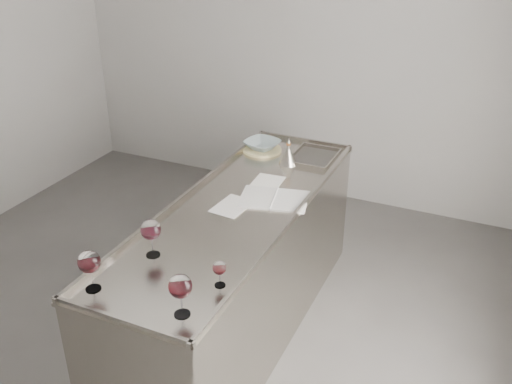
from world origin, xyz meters
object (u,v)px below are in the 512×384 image
at_px(wine_glass_right, 180,287).
at_px(notebook, 274,199).
at_px(counter, 239,270).
at_px(wine_funnel, 288,156).
at_px(wine_glass_middle, 151,231).
at_px(ceramic_bowl, 262,145).
at_px(wine_glass_left, 89,263).
at_px(wine_glass_small, 219,269).

relative_size(wine_glass_right, notebook, 0.45).
relative_size(counter, wine_funnel, 12.04).
distance_m(wine_glass_right, notebook, 1.22).
relative_size(wine_glass_middle, ceramic_bowl, 0.84).
distance_m(wine_glass_left, ceramic_bowl, 1.93).
bearing_deg(counter, wine_glass_small, -70.00).
distance_m(ceramic_bowl, wine_funnel, 0.30).
bearing_deg(wine_glass_right, notebook, 92.72).
height_order(wine_glass_right, notebook, wine_glass_right).
bearing_deg(wine_glass_right, wine_glass_small, 78.72).
xyz_separation_m(wine_glass_middle, wine_glass_right, (0.40, -0.36, 0.00)).
xyz_separation_m(wine_glass_middle, wine_glass_small, (0.45, -0.09, -0.05)).
bearing_deg(notebook, wine_glass_middle, -124.43).
bearing_deg(wine_glass_small, wine_funnel, 98.93).
height_order(wine_glass_left, wine_funnel, wine_glass_left).
relative_size(ceramic_bowl, wine_funnel, 1.26).
height_order(counter, wine_glass_middle, wine_glass_middle).
distance_m(wine_glass_right, wine_glass_small, 0.28).
height_order(wine_glass_middle, wine_glass_small, wine_glass_middle).
bearing_deg(wine_glass_left, wine_glass_right, 1.71).
bearing_deg(ceramic_bowl, wine_glass_right, -76.74).
bearing_deg(counter, wine_glass_left, -104.84).
xyz_separation_m(notebook, ceramic_bowl, (-0.39, 0.70, 0.05)).
relative_size(wine_glass_middle, wine_glass_small, 1.54).
bearing_deg(wine_glass_middle, counter, 75.00).
bearing_deg(notebook, counter, -143.60).
xyz_separation_m(wine_glass_left, ceramic_bowl, (0.05, 1.93, -0.10)).
bearing_deg(counter, wine_glass_right, -77.81).
xyz_separation_m(wine_glass_middle, ceramic_bowl, (-0.05, 1.55, -0.10)).
xyz_separation_m(wine_glass_small, wine_funnel, (-0.24, 1.50, -0.04)).
xyz_separation_m(wine_glass_left, notebook, (0.44, 1.23, -0.15)).
relative_size(notebook, wine_funnel, 2.40).
distance_m(wine_glass_middle, wine_glass_right, 0.54).
bearing_deg(wine_glass_small, wine_glass_left, -152.71).
relative_size(wine_glass_small, wine_funnel, 0.69).
relative_size(wine_glass_left, wine_funnel, 1.07).
xyz_separation_m(wine_glass_small, notebook, (-0.11, 0.94, -0.09)).
distance_m(counter, wine_glass_small, 0.98).
relative_size(wine_glass_left, notebook, 0.45).
relative_size(counter, wine_glass_right, 11.24).
bearing_deg(counter, ceramic_bowl, 104.48).
height_order(counter, wine_funnel, wine_funnel).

